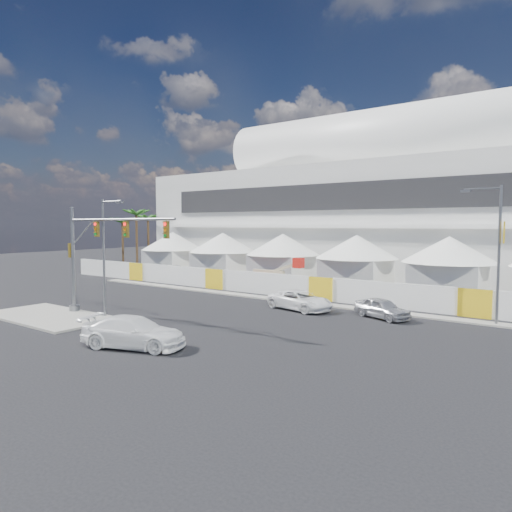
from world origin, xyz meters
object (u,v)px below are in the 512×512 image
Objects in this scene: traffic_mast at (92,254)px; boom_lift at (265,281)px; streetlight_median at (105,249)px; sedan_silver at (382,308)px; streetlight_curb at (496,244)px; lot_car_c at (177,272)px; pickup_curb at (300,300)px; pickup_near at (134,332)px.

traffic_mast is 1.67× the size of boom_lift.
traffic_mast is at bearing -98.31° from boom_lift.
boom_lift is (1.14, 17.40, -3.87)m from streetlight_median.
boom_lift is at bearing 88.06° from sedan_silver.
sedan_silver is 0.63× the size of boom_lift.
streetlight_curb is (23.28, 13.50, 0.78)m from traffic_mast.
streetlight_curb reaches higher than streetlight_median.
traffic_mast is at bearing -153.47° from lot_car_c.
sedan_silver is 0.46× the size of streetlight_curb.
streetlight_curb is (6.56, 2.16, 4.50)m from sedan_silver.
sedan_silver is 0.78× the size of pickup_curb.
pickup_curb is at bearing 48.73° from streetlight_median.
streetlight_curb is 1.36× the size of boom_lift.
streetlight_curb is (34.62, -5.62, 4.43)m from lot_car_c.
traffic_mast reaches higher than sedan_silver.
boom_lift is (-8.10, 6.87, 0.17)m from pickup_curb.
pickup_near is at bearing -130.18° from streetlight_curb.
sedan_silver is 19.44m from streetlight_median.
pickup_curb is 0.94× the size of pickup_near.
streetlight_median is (-15.41, -11.14, 4.06)m from sedan_silver.
pickup_near is 0.70× the size of streetlight_median.
streetlight_median is (-9.24, -10.53, 4.03)m from pickup_curb.
lot_car_c is at bearing 120.68° from traffic_mast.
sedan_silver is 0.52× the size of streetlight_median.
lot_car_c reaches higher than sedan_silver.
pickup_near reaches higher than sedan_silver.
boom_lift reaches higher than lot_car_c.
sedan_silver is 0.38× the size of traffic_mast.
pickup_curb is 23.45m from lot_car_c.
sedan_silver is 8.24m from streetlight_curb.
streetlight_median reaches higher than traffic_mast.
streetlight_curb reaches higher than sedan_silver.
traffic_mast reaches higher than pickup_curb.
streetlight_median reaches higher than lot_car_c.
streetlight_curb is at bearing -65.11° from pickup_curb.
streetlight_curb is at bearing -60.50° from pickup_near.
streetlight_curb is at bearing -103.37° from lot_car_c.
pickup_near reaches higher than lot_car_c.
streetlight_median is at bearing -94.13° from boom_lift.
traffic_mast is at bearing 47.62° from pickup_near.
lot_car_c is 0.67× the size of streetlight_median.
streetlight_curb is at bearing 30.11° from traffic_mast.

